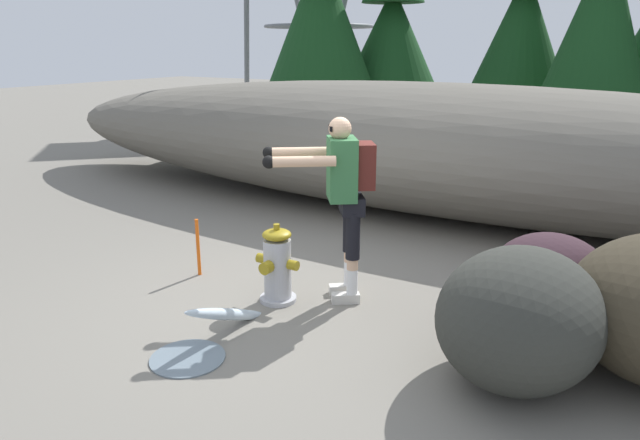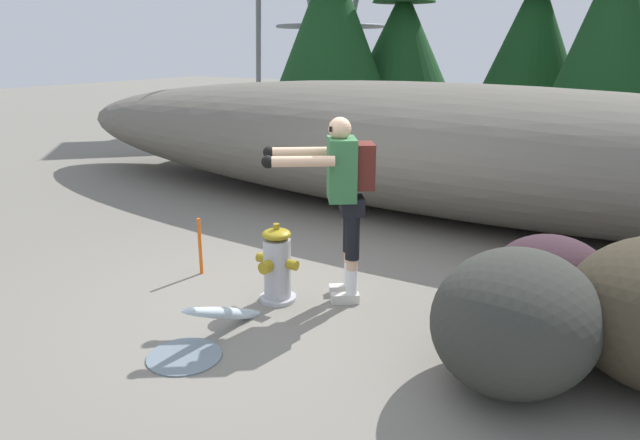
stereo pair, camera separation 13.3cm
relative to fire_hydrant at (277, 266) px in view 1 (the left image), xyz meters
name	(u,v)px [view 1 (the left image)]	position (x,y,z in m)	size (l,w,h in m)	color
ground_plane	(301,299)	(0.15, 0.16, -0.36)	(56.00, 56.00, 0.04)	slate
dirt_embankment	(436,147)	(0.15, 3.76, 0.55)	(14.26, 3.20, 1.79)	#666056
fire_hydrant	(277,266)	(0.00, 0.00, 0.00)	(0.43, 0.39, 0.75)	#B2B2B7
hydrant_water_jet	(220,325)	(0.00, -0.83, -0.23)	(0.57, 1.35, 0.56)	silver
utility_worker	(343,187)	(0.49, 0.35, 0.74)	(1.01, 0.88, 1.70)	beige
boulder_mid	(549,279)	(2.22, 0.84, 0.04)	(0.99, 1.00, 0.77)	#352229
boulder_small	(519,318)	(2.20, -0.26, 0.15)	(1.31, 1.12, 0.98)	#30312C
pine_tree_left	(392,18)	(-3.33, 9.98, 2.56)	(2.39, 2.39, 5.34)	#47331E
pine_tree_center	(524,6)	(-0.32, 10.64, 2.78)	(2.17, 2.17, 5.71)	#47331E
survey_stake	(198,247)	(-1.06, 0.11, -0.04)	(0.04, 0.04, 0.60)	#E55914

